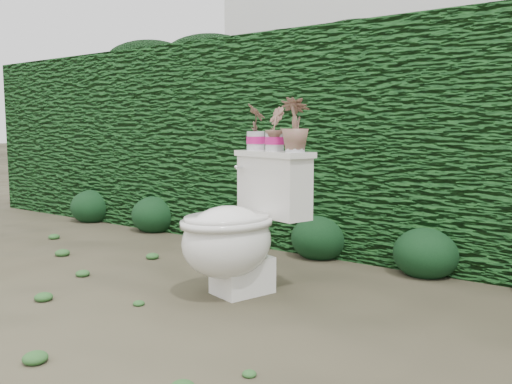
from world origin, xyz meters
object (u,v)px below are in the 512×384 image
Objects in this scene: toilet at (239,230)px; potted_plant_left at (256,128)px; potted_plant_center at (275,130)px; potted_plant_right at (295,126)px.

potted_plant_left is at bearing 124.69° from toilet.
potted_plant_right is at bearing -141.24° from potted_plant_center.
toilet is 0.63m from potted_plant_right.
toilet is at bearing 22.60° from potted_plant_right.
potted_plant_center reaches higher than toilet.
potted_plant_right is at bearing 53.16° from toilet.
potted_plant_right reaches higher than potted_plant_left.
toilet is 0.62m from potted_plant_left.
potted_plant_center is 0.85× the size of potted_plant_right.
toilet is at bearing 127.07° from potted_plant_center.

